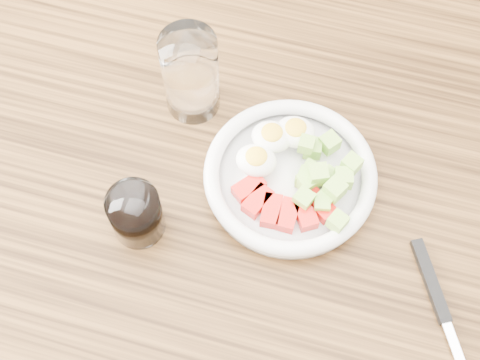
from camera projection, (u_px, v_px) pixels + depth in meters
ground at (243, 338)px, 1.53m from camera, size 4.00×4.00×0.00m
dining_table at (245, 229)px, 0.92m from camera, size 1.50×0.90×0.77m
bowl at (290, 174)px, 0.83m from camera, size 0.22×0.22×0.05m
fork at (439, 304)px, 0.77m from camera, size 0.12×0.20×0.01m
water_glass at (191, 74)px, 0.84m from camera, size 0.07×0.07×0.13m
coffee_glass at (136, 214)px, 0.79m from camera, size 0.06×0.06×0.07m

